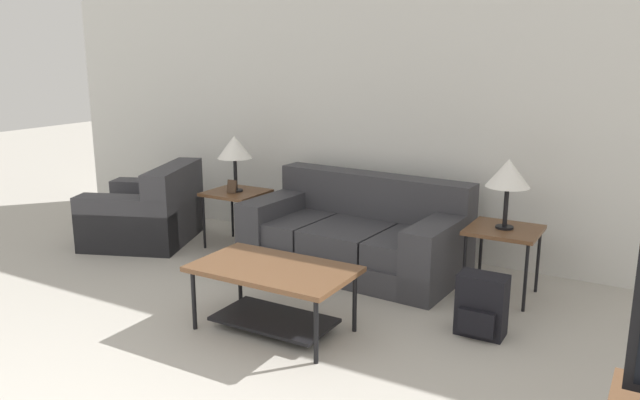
% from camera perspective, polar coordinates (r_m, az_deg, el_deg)
% --- Properties ---
extents(wall_back, '(8.61, 0.06, 2.60)m').
position_cam_1_polar(wall_back, '(6.04, 7.47, 7.35)').
color(wall_back, silver).
rests_on(wall_back, ground_plane).
extents(couch, '(1.99, 1.11, 0.82)m').
position_cam_1_polar(couch, '(5.68, 3.30, -3.36)').
color(couch, '#38383D').
rests_on(couch, ground_plane).
extents(armchair, '(1.28, 1.33, 0.80)m').
position_cam_1_polar(armchair, '(6.70, -15.54, -1.28)').
color(armchair, '#38383D').
rests_on(armchair, ground_plane).
extents(coffee_table, '(1.12, 0.66, 0.48)m').
position_cam_1_polar(coffee_table, '(4.41, -4.27, -7.63)').
color(coffee_table, brown).
rests_on(coffee_table, ground_plane).
extents(side_table_left, '(0.55, 0.54, 0.57)m').
position_cam_1_polar(side_table_left, '(6.29, -7.68, 0.31)').
color(side_table_left, brown).
rests_on(side_table_left, ground_plane).
extents(side_table_right, '(0.55, 0.54, 0.57)m').
position_cam_1_polar(side_table_right, '(5.16, 16.46, -3.08)').
color(side_table_right, brown).
rests_on(side_table_right, ground_plane).
extents(table_lamp_left, '(0.34, 0.34, 0.56)m').
position_cam_1_polar(table_lamp_left, '(6.20, -7.82, 4.74)').
color(table_lamp_left, black).
rests_on(table_lamp_left, side_table_left).
extents(table_lamp_right, '(0.34, 0.34, 0.56)m').
position_cam_1_polar(table_lamp_right, '(5.05, 16.83, 2.28)').
color(table_lamp_right, black).
rests_on(table_lamp_right, side_table_right).
extents(backpack, '(0.33, 0.27, 0.44)m').
position_cam_1_polar(backpack, '(4.52, 14.54, -9.36)').
color(backpack, black).
rests_on(backpack, ground_plane).
extents(picture_frame, '(0.10, 0.04, 0.13)m').
position_cam_1_polar(picture_frame, '(6.20, -8.06, 1.23)').
color(picture_frame, '#4C3828').
rests_on(picture_frame, side_table_left).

